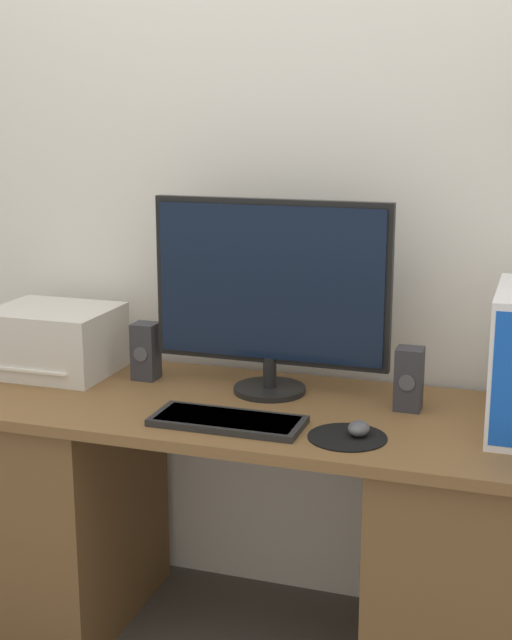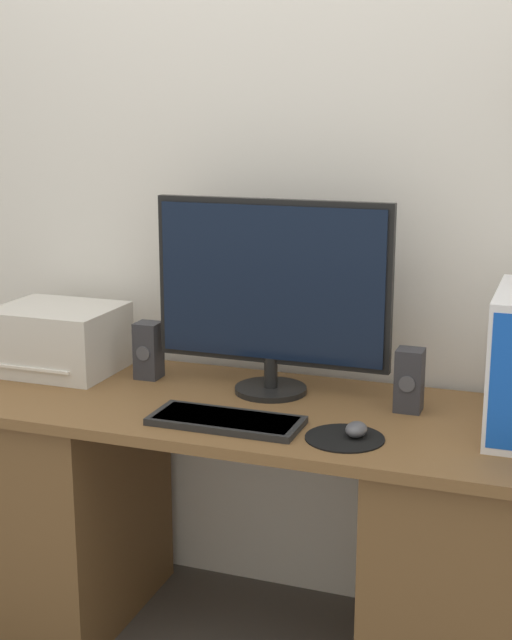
% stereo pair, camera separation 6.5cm
% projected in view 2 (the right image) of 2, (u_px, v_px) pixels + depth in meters
% --- Properties ---
extents(wall_back, '(6.40, 0.19, 2.70)m').
position_uv_depth(wall_back, '(293.00, 171.00, 2.65)').
color(wall_back, white).
rests_on(wall_back, ground_plane).
extents(desk, '(1.78, 0.65, 0.74)m').
position_uv_depth(desk, '(249.00, 524.00, 2.53)').
color(desk, brown).
rests_on(desk, ground_plane).
extents(monitor, '(0.68, 0.21, 0.55)m').
position_uv_depth(monitor, '(272.00, 289.00, 2.48)').
color(monitor, black).
rests_on(monitor, desk).
extents(keyboard, '(0.39, 0.17, 0.02)m').
position_uv_depth(keyboard, '(227.00, 420.00, 2.29)').
color(keyboard, black).
rests_on(keyboard, desk).
extents(mousepad, '(0.20, 0.20, 0.00)m').
position_uv_depth(mousepad, '(345.00, 438.00, 2.19)').
color(mousepad, black).
rests_on(mousepad, desk).
extents(mouse, '(0.05, 0.07, 0.04)m').
position_uv_depth(mouse, '(356.00, 429.00, 2.19)').
color(mouse, '#4C4C51').
rests_on(mouse, mousepad).
extents(printer, '(0.36, 0.31, 0.20)m').
position_uv_depth(printer, '(59.00, 339.00, 2.74)').
color(printer, beige).
rests_on(printer, desk).
extents(speaker_left, '(0.07, 0.07, 0.17)m').
position_uv_depth(speaker_left, '(148.00, 350.00, 2.67)').
color(speaker_left, '#2D2D33').
rests_on(speaker_left, desk).
extents(speaker_right, '(0.07, 0.07, 0.17)m').
position_uv_depth(speaker_right, '(409.00, 380.00, 2.38)').
color(speaker_right, '#2D2D33').
rests_on(speaker_right, desk).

